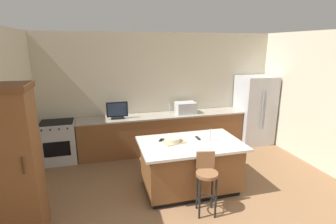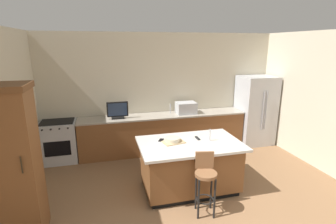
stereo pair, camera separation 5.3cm
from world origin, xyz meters
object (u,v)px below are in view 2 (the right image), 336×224
(microwave, at_px, (186,108))
(fruit_bowl, at_px, (172,140))
(kitchen_island, at_px, (190,166))
(range_oven, at_px, (59,141))
(cutting_board, at_px, (174,142))
(bar_stool_center, at_px, (205,178))
(cell_phone, at_px, (161,140))
(tv_monitor, at_px, (118,111))
(refrigerator, at_px, (255,110))
(tv_remote, at_px, (198,138))
(cabinet_tower, at_px, (14,162))

(microwave, height_order, fruit_bowl, microwave)
(kitchen_island, xyz_separation_m, range_oven, (-2.46, 1.85, 0.00))
(cutting_board, bearing_deg, range_oven, 140.80)
(bar_stool_center, height_order, cell_phone, bar_stool_center)
(tv_monitor, xyz_separation_m, cell_phone, (0.66, -1.56, -0.19))
(refrigerator, height_order, tv_remote, refrigerator)
(cabinet_tower, distance_m, microwave, 3.95)
(bar_stool_center, height_order, tv_remote, bar_stool_center)
(cell_phone, xyz_separation_m, tv_remote, (0.67, -0.09, 0.01))
(microwave, distance_m, cutting_board, 1.96)
(cabinet_tower, relative_size, microwave, 4.43)
(cutting_board, bearing_deg, cell_phone, 138.71)
(kitchen_island, height_order, cutting_board, cutting_board)
(bar_stool_center, distance_m, fruit_bowl, 0.93)
(microwave, xyz_separation_m, tv_remote, (-0.34, -1.70, -0.14))
(refrigerator, relative_size, cell_phone, 11.97)
(microwave, height_order, cell_phone, microwave)
(kitchen_island, relative_size, fruit_bowl, 6.78)
(refrigerator, distance_m, bar_stool_center, 3.49)
(range_oven, height_order, bar_stool_center, bar_stool_center)
(refrigerator, distance_m, tv_remote, 2.77)
(refrigerator, bearing_deg, microwave, 177.84)
(bar_stool_center, height_order, cutting_board, bar_stool_center)
(microwave, distance_m, fruit_bowl, 1.94)
(tv_monitor, bearing_deg, bar_stool_center, -65.44)
(tv_remote, bearing_deg, cell_phone, 172.26)
(refrigerator, relative_size, cabinet_tower, 0.84)
(cabinet_tower, bearing_deg, tv_monitor, 57.27)
(kitchen_island, bearing_deg, tv_remote, 38.00)
(refrigerator, bearing_deg, cabinet_tower, -155.60)
(refrigerator, height_order, tv_monitor, refrigerator)
(cabinet_tower, height_order, microwave, cabinet_tower)
(cabinet_tower, bearing_deg, tv_remote, 13.41)
(cell_phone, height_order, tv_remote, tv_remote)
(cell_phone, distance_m, cutting_board, 0.25)
(tv_remote, bearing_deg, microwave, 78.50)
(tv_monitor, relative_size, cell_phone, 3.22)
(tv_monitor, distance_m, cell_phone, 1.70)
(kitchen_island, height_order, tv_remote, tv_remote)
(refrigerator, bearing_deg, cutting_board, -147.99)
(range_oven, height_order, fruit_bowl, fruit_bowl)
(cabinet_tower, distance_m, fruit_bowl, 2.41)
(microwave, bearing_deg, bar_stool_center, -101.64)
(tv_remote, bearing_deg, bar_stool_center, -102.64)
(tv_remote, bearing_deg, range_oven, 147.19)
(cabinet_tower, bearing_deg, refrigerator, 24.40)
(refrigerator, xyz_separation_m, bar_stool_center, (-2.43, -2.48, -0.30))
(microwave, bearing_deg, refrigerator, -2.16)
(range_oven, bearing_deg, cell_phone, -38.99)
(refrigerator, relative_size, bar_stool_center, 1.82)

